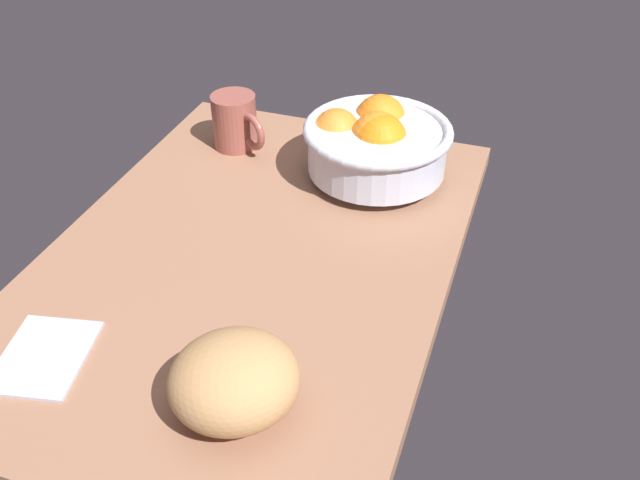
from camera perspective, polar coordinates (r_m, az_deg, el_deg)
The scene contains 5 objects.
ground_plane at distance 99.56cm, azimuth -5.63°, elevation -1.81°, with size 80.97×54.51×3.00cm, color #90634A.
fruit_bowl at distance 112.58cm, azimuth 4.41°, elevation 7.84°, with size 23.17×23.17×11.16cm.
bread_loaf at distance 75.83cm, azimuth -6.86°, elevation -11.06°, with size 13.97×13.13×8.97cm, color tan.
napkin_folded at distance 89.27cm, azimuth -21.21°, elevation -8.57°, with size 12.43×9.75×0.87cm, color #B4B6C9.
mug at distance 121.91cm, azimuth -6.73°, elevation 9.35°, with size 8.38×11.02×9.17cm.
Camera 1 is at (-69.93, -34.36, 60.49)cm, focal length 40.03 mm.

